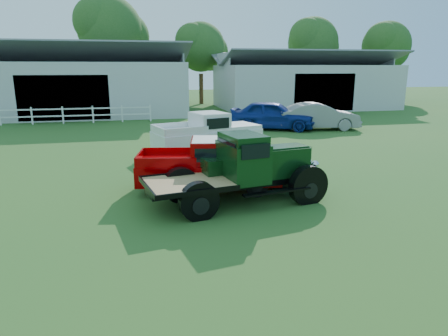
{
  "coord_description": "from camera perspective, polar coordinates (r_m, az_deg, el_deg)",
  "views": [
    {
      "loc": [
        -2.27,
        -9.58,
        3.86
      ],
      "look_at": [
        0.2,
        1.2,
        1.05
      ],
      "focal_mm": 32.0,
      "sensor_mm": 36.0,
      "label": 1
    }
  ],
  "objects": [
    {
      "name": "vintage_flatbed",
      "position": [
        11.45,
        2.23,
        -0.16
      ],
      "size": [
        5.39,
        2.9,
        2.03
      ],
      "primitive_type": null,
      "rotation": [
        0.0,
        0.0,
        0.18
      ],
      "color": "black",
      "rests_on": "ground"
    },
    {
      "name": "shed_left",
      "position": [
        35.91,
        -20.92,
        11.66
      ],
      "size": [
        18.8,
        10.2,
        5.6
      ],
      "primitive_type": null,
      "color": "#ABABAB",
      "rests_on": "ground"
    },
    {
      "name": "red_pickup",
      "position": [
        12.68,
        -2.19,
        0.49
      ],
      "size": [
        4.88,
        2.62,
        1.69
      ],
      "primitive_type": null,
      "rotation": [
        0.0,
        0.0,
        -0.19
      ],
      "color": "#A00002",
      "rests_on": "ground"
    },
    {
      "name": "misc_car_blue",
      "position": [
        25.54,
        6.95,
        7.51
      ],
      "size": [
        5.71,
        4.24,
        1.81
      ],
      "primitive_type": "imported",
      "rotation": [
        0.0,
        0.0,
        1.12
      ],
      "color": "navy",
      "rests_on": "ground"
    },
    {
      "name": "shed_right",
      "position": [
        40.05,
        11.33,
        12.2
      ],
      "size": [
        16.8,
        9.2,
        5.2
      ],
      "primitive_type": null,
      "color": "#ABABAB",
      "rests_on": "ground"
    },
    {
      "name": "tree_c",
      "position": [
        43.2,
        -3.33,
        15.09
      ],
      "size": [
        5.4,
        5.4,
        9.0
      ],
      "primitive_type": null,
      "color": "#1B4A17",
      "rests_on": "ground"
    },
    {
      "name": "ground",
      "position": [
        10.58,
        0.4,
        -7.15
      ],
      "size": [
        120.0,
        120.0,
        0.0
      ],
      "primitive_type": "plane",
      "color": "#2D5D23"
    },
    {
      "name": "tree_d",
      "position": [
        48.08,
        12.49,
        15.3
      ],
      "size": [
        6.0,
        6.0,
        10.0
      ],
      "primitive_type": null,
      "color": "#1B4A17",
      "rests_on": "ground"
    },
    {
      "name": "white_pickup",
      "position": [
        18.16,
        -2.38,
        4.93
      ],
      "size": [
        5.34,
        3.25,
        1.84
      ],
      "primitive_type": null,
      "rotation": [
        0.0,
        0.0,
        0.28
      ],
      "color": "silver",
      "rests_on": "ground"
    },
    {
      "name": "fence_rail",
      "position": [
        30.31,
        -23.9,
        6.88
      ],
      "size": [
        14.2,
        0.16,
        1.2
      ],
      "primitive_type": null,
      "color": "white",
      "rests_on": "ground"
    },
    {
      "name": "tree_b",
      "position": [
        43.66,
        -15.81,
        16.24
      ],
      "size": [
        6.9,
        6.9,
        11.5
      ],
      "primitive_type": null,
      "color": "#1B4A17",
      "rests_on": "ground"
    },
    {
      "name": "tree_e",
      "position": [
        50.29,
        22.02,
        14.28
      ],
      "size": [
        5.7,
        5.7,
        9.5
      ],
      "primitive_type": null,
      "color": "#1B4A17",
      "rests_on": "ground"
    },
    {
      "name": "misc_car_grey",
      "position": [
        25.98,
        13.31,
        7.19
      ],
      "size": [
        5.26,
        2.59,
        1.66
      ],
      "primitive_type": "imported",
      "rotation": [
        0.0,
        0.0,
        1.4
      ],
      "color": "gray",
      "rests_on": "ground"
    }
  ]
}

